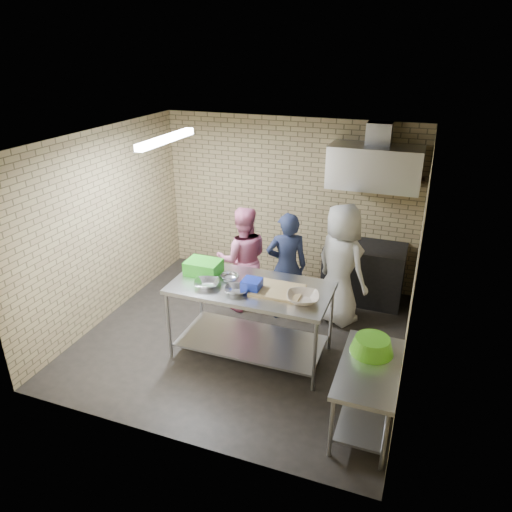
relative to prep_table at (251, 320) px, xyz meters
The scene contains 26 objects.
floor 0.63m from the prep_table, 124.87° to the left, with size 4.20×4.20×0.00m, color black.
ceiling 2.24m from the prep_table, 124.87° to the left, with size 4.20×4.20×0.00m, color black.
back_wall 2.49m from the prep_table, 95.56° to the left, with size 4.20×0.06×2.70m, color tan.
front_wall 1.90m from the prep_table, 97.70° to the right, with size 4.20×0.06×2.70m, color tan.
left_wall 2.50m from the prep_table, behind, with size 0.06×4.00×2.70m, color tan.
right_wall 2.09m from the prep_table, ahead, with size 0.06×4.00×2.70m, color tan.
prep_table is the anchor object (origin of this frame).
side_counter 1.76m from the prep_table, 26.23° to the right, with size 0.60×1.20×0.75m, color silver.
stove 2.27m from the prep_table, 60.36° to the left, with size 1.20×0.70×0.90m, color black.
range_hood 2.82m from the prep_table, 60.97° to the left, with size 1.30×0.60×0.60m, color silver.
hood_duct 3.20m from the prep_table, 62.68° to the left, with size 0.35×0.30×0.30m, color #A5A8AD.
wall_shelf 2.99m from the prep_table, 57.27° to the left, with size 0.80×0.20×0.04m, color #3F2B19.
fluorescent_fixture 2.49m from the prep_table, 165.17° to the left, with size 0.10×1.25×0.08m, color white.
green_crate 0.92m from the prep_table, behind, with size 0.44×0.33×0.18m, color green.
blue_tub 0.58m from the prep_table, 63.43° to the right, with size 0.22×0.22×0.14m, color #162CAA.
cutting_board 0.62m from the prep_table, ahead, with size 0.60×0.46×0.03m, color tan.
mixing_bowl_a 0.76m from the prep_table, 158.20° to the right, with size 0.31×0.31×0.08m, color silver.
mixing_bowl_b 0.61m from the prep_table, behind, with size 0.24×0.24×0.07m, color #B7B8BE.
mixing_bowl_c 0.58m from the prep_table, 114.44° to the right, with size 0.28×0.28×0.07m, color silver.
ceramic_bowl 0.90m from the prep_table, 12.09° to the right, with size 0.38×0.38×0.09m, color beige.
green_basin 1.68m from the prep_table, 18.68° to the right, with size 0.46×0.46×0.17m, color #59C626, non-canonical shape.
bottle_red 2.94m from the prep_table, 62.08° to the left, with size 0.07×0.07×0.18m, color #B22619.
bottle_green 3.11m from the prep_table, 54.61° to the left, with size 0.06×0.06×0.15m, color green.
man_navy 1.10m from the prep_table, 81.97° to the left, with size 0.59×0.39×1.61m, color #141B32.
woman_pink 1.23m from the prep_table, 116.47° to the left, with size 0.78×0.61×1.61m, color pink.
woman_white 1.55m from the prep_table, 53.92° to the left, with size 0.86×0.56×1.76m, color silver.
Camera 1 is at (2.07, -5.15, 3.72)m, focal length 33.35 mm.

